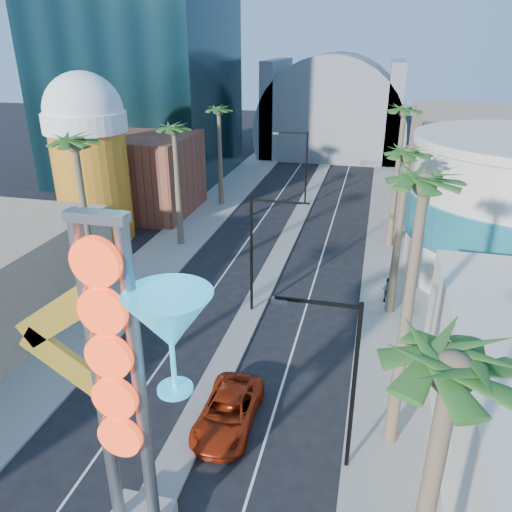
{
  "coord_description": "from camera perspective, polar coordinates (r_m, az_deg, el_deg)",
  "views": [
    {
      "loc": [
        7.23,
        -8.41,
        16.81
      ],
      "look_at": [
        0.54,
        19.04,
        4.51
      ],
      "focal_mm": 35.0,
      "sensor_mm": 36.0,
      "label": 1
    }
  ],
  "objects": [
    {
      "name": "sidewalk_west",
      "position": [
        49.44,
        -6.95,
        3.57
      ],
      "size": [
        5.0,
        100.0,
        0.15
      ],
      "primitive_type": "cube",
      "color": "gray",
      "rests_on": "ground"
    },
    {
      "name": "sidewalk_east",
      "position": [
        46.58,
        15.55,
        1.58
      ],
      "size": [
        5.0,
        100.0,
        0.15
      ],
      "primitive_type": "cube",
      "color": "gray",
      "rests_on": "ground"
    },
    {
      "name": "median",
      "position": [
        49.87,
        4.57,
        3.85
      ],
      "size": [
        1.6,
        84.0,
        0.15
      ],
      "primitive_type": "cube",
      "color": "gray",
      "rests_on": "ground"
    },
    {
      "name": "brick_filler_west",
      "position": [
        53.46,
        -12.67,
        9.1
      ],
      "size": [
        10.0,
        10.0,
        8.0
      ],
      "primitive_type": "cube",
      "color": "brown",
      "rests_on": "ground"
    },
    {
      "name": "filler_east",
      "position": [
        58.3,
        22.41,
        10.11
      ],
      "size": [
        10.0,
        20.0,
        10.0
      ],
      "primitive_type": "cube",
      "color": "#9F8066",
      "rests_on": "ground"
    },
    {
      "name": "beer_mug",
      "position": [
        46.29,
        -18.54,
        11.18
      ],
      "size": [
        7.0,
        7.0,
        14.5
      ],
      "color": "#B97C18",
      "rests_on": "ground"
    },
    {
      "name": "canopy",
      "position": [
        81.7,
        8.74,
        14.48
      ],
      "size": [
        22.0,
        16.0,
        22.0
      ],
      "color": "slate",
      "rests_on": "ground"
    },
    {
      "name": "neon_sign",
      "position": [
        16.15,
        -13.0,
        -13.22
      ],
      "size": [
        6.53,
        2.6,
        12.55
      ],
      "color": "gray",
      "rests_on": "ground"
    },
    {
      "name": "streetlight_0",
      "position": [
        31.53,
        0.43,
        1.3
      ],
      "size": [
        3.79,
        0.25,
        8.0
      ],
      "color": "black",
      "rests_on": "ground"
    },
    {
      "name": "streetlight_1",
      "position": [
        54.31,
        5.22,
        10.75
      ],
      "size": [
        3.79,
        0.25,
        8.0
      ],
      "color": "black",
      "rests_on": "ground"
    },
    {
      "name": "streetlight_2",
      "position": [
        20.33,
        9.88,
        -12.98
      ],
      "size": [
        3.45,
        0.25,
        8.0
      ],
      "color": "black",
      "rests_on": "ground"
    },
    {
      "name": "palm_1",
      "position": [
        29.92,
        -19.85,
        10.63
      ],
      "size": [
        2.4,
        2.4,
        12.7
      ],
      "color": "brown",
      "rests_on": "ground"
    },
    {
      "name": "palm_2",
      "position": [
        42.34,
        -9.32,
        13.27
      ],
      "size": [
        2.4,
        2.4,
        11.2
      ],
      "color": "brown",
      "rests_on": "ground"
    },
    {
      "name": "palm_3",
      "position": [
        53.47,
        -4.26,
        15.6
      ],
      "size": [
        2.4,
        2.4,
        11.2
      ],
      "color": "brown",
      "rests_on": "ground"
    },
    {
      "name": "palm_4",
      "position": [
        10.74,
        20.99,
        -15.12
      ],
      "size": [
        2.4,
        2.4,
        12.2
      ],
      "color": "brown",
      "rests_on": "ground"
    },
    {
      "name": "palm_5",
      "position": [
        19.31,
        18.45,
        5.63
      ],
      "size": [
        2.4,
        2.4,
        13.2
      ],
      "color": "brown",
      "rests_on": "ground"
    },
    {
      "name": "palm_6",
      "position": [
        31.23,
        16.85,
        9.81
      ],
      "size": [
        2.4,
        2.4,
        11.7
      ],
      "color": "brown",
      "rests_on": "ground"
    },
    {
      "name": "palm_7",
      "position": [
        42.87,
        16.47,
        14.59
      ],
      "size": [
        2.4,
        2.4,
        12.7
      ],
      "color": "brown",
      "rests_on": "ground"
    },
    {
      "name": "red_pickup",
      "position": [
        24.57,
        -3.2,
        -17.33
      ],
      "size": [
        2.54,
        5.44,
        1.51
      ],
      "primitive_type": "imported",
      "rotation": [
        0.0,
        0.0,
        0.01
      ],
      "color": "#9F260C",
      "rests_on": "ground"
    },
    {
      "name": "pedestrian_b",
      "position": [
        35.41,
        14.81,
        -3.75
      ],
      "size": [
        1.05,
        0.94,
        1.79
      ],
      "primitive_type": "imported",
      "rotation": [
        0.0,
        0.0,
        2.79
      ],
      "color": "gray",
      "rests_on": "sidewalk_east"
    }
  ]
}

